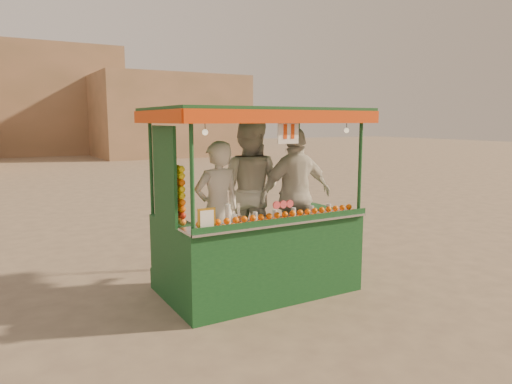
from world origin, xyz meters
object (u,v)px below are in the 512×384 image
vendor_middle (249,190)px  vendor_right (296,195)px  juice_cart (255,235)px  vendor_left (218,210)px

vendor_middle → vendor_right: vendor_middle is taller
juice_cart → vendor_middle: 0.77m
vendor_right → vendor_middle: bearing=-35.8°
vendor_middle → vendor_right: size_ratio=1.06×
juice_cart → vendor_left: (-0.47, 0.10, 0.36)m
vendor_left → vendor_right: size_ratio=0.91×
vendor_middle → vendor_right: 0.66m
vendor_middle → juice_cart: bearing=112.5°
juice_cart → vendor_right: juice_cart is taller
juice_cart → vendor_middle: juice_cart is taller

